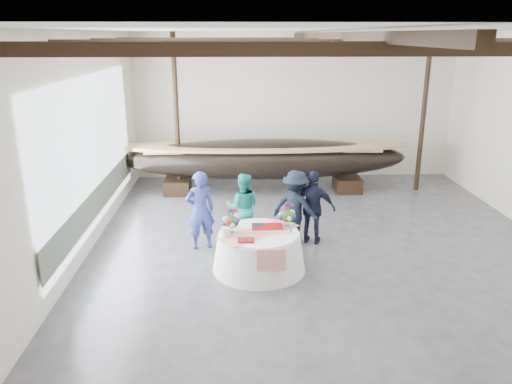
{
  "coord_description": "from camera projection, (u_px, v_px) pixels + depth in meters",
  "views": [
    {
      "loc": [
        -1.87,
        -9.67,
        4.42
      ],
      "look_at": [
        -1.43,
        0.64,
        1.15
      ],
      "focal_mm": 35.0,
      "sensor_mm": 36.0,
      "label": 1
    }
  ],
  "objects": [
    {
      "name": "pavilion_structure",
      "position": [
        326.0,
        56.0,
        10.13
      ],
      "size": [
        9.8,
        11.76,
        4.5
      ],
      "color": "black",
      "rests_on": "ground"
    },
    {
      "name": "tabletop_items",
      "position": [
        257.0,
        222.0,
        9.68
      ],
      "size": [
        1.66,
        1.46,
        0.4
      ],
      "color": "red",
      "rests_on": "banquet_table"
    },
    {
      "name": "open_bay",
      "position": [
        94.0,
        159.0,
        10.82
      ],
      "size": [
        0.03,
        7.0,
        3.2
      ],
      "color": "silver",
      "rests_on": "ground"
    },
    {
      "name": "guest_man_right",
      "position": [
        313.0,
        208.0,
        10.84
      ],
      "size": [
        1.04,
        0.68,
        1.64
      ],
      "primitive_type": "imported",
      "rotation": [
        0.0,
        0.0,
        2.82
      ],
      "color": "black",
      "rests_on": "ground"
    },
    {
      "name": "wall_left",
      "position": [
        75.0,
        151.0,
        9.74
      ],
      "size": [
        0.02,
        12.0,
        4.5
      ],
      "primitive_type": "cube",
      "color": "silver",
      "rests_on": "ground"
    },
    {
      "name": "guest_woman_blue",
      "position": [
        200.0,
        210.0,
        10.56
      ],
      "size": [
        0.72,
        0.58,
        1.71
      ],
      "primitive_type": "imported",
      "rotation": [
        0.0,
        0.0,
        3.44
      ],
      "color": "navy",
      "rests_on": "ground"
    },
    {
      "name": "ceiling",
      "position": [
        334.0,
        30.0,
        9.26
      ],
      "size": [
        10.0,
        12.0,
        0.01
      ],
      "primitive_type": "cube",
      "color": "white",
      "rests_on": "wall_back"
    },
    {
      "name": "floor",
      "position": [
        324.0,
        252.0,
        10.62
      ],
      "size": [
        10.0,
        12.0,
        0.01
      ],
      "primitive_type": "cube",
      "color": "#3D3D42",
      "rests_on": "ground"
    },
    {
      "name": "wall_front",
      "position": [
        458.0,
        302.0,
        4.22
      ],
      "size": [
        10.0,
        0.02,
        4.5
      ],
      "primitive_type": "cube",
      "color": "silver",
      "rests_on": "ground"
    },
    {
      "name": "guest_woman_teal",
      "position": [
        243.0,
        207.0,
        11.01
      ],
      "size": [
        0.79,
        0.64,
        1.54
      ],
      "primitive_type": "imported",
      "rotation": [
        0.0,
        0.0,
        3.07
      ],
      "color": "teal",
      "rests_on": "ground"
    },
    {
      "name": "guest_man_left",
      "position": [
        296.0,
        208.0,
        10.83
      ],
      "size": [
        1.23,
        1.07,
        1.65
      ],
      "primitive_type": "imported",
      "rotation": [
        0.0,
        0.0,
        2.6
      ],
      "color": "black",
      "rests_on": "ground"
    },
    {
      "name": "wall_back",
      "position": [
        294.0,
        107.0,
        15.65
      ],
      "size": [
        10.0,
        0.02,
        4.5
      ],
      "primitive_type": "cube",
      "color": "silver",
      "rests_on": "ground"
    },
    {
      "name": "longboat_display",
      "position": [
        263.0,
        159.0,
        14.39
      ],
      "size": [
        8.31,
        1.66,
        1.56
      ],
      "color": "black",
      "rests_on": "ground"
    },
    {
      "name": "banquet_table",
      "position": [
        259.0,
        251.0,
        9.72
      ],
      "size": [
        1.81,
        1.81,
        0.78
      ],
      "color": "white",
      "rests_on": "ground"
    }
  ]
}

